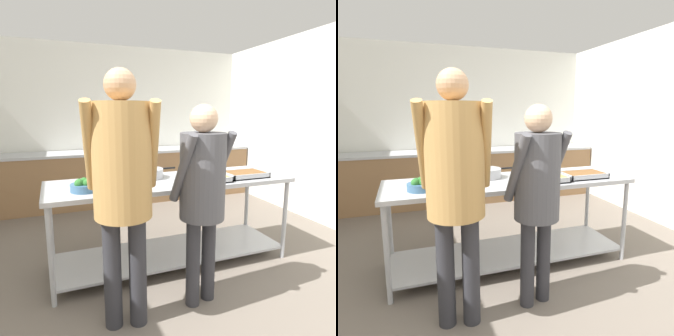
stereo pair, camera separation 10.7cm
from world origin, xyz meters
TOP-DOWN VIEW (x-y plane):
  - wall_rear at (0.00, 4.19)m, footprint 5.10×0.06m
  - wall_right at (2.52, 2.10)m, footprint 0.06×4.31m
  - back_counter at (0.00, 3.82)m, footprint 4.94×0.65m
  - serving_counter at (0.15, 1.51)m, footprint 2.39×0.76m
  - broccoli_bowl at (-0.70, 1.37)m, footprint 0.24×0.24m
  - plate_stack at (-0.42, 1.60)m, footprint 0.25×0.25m
  - sauce_pan at (-0.04, 1.67)m, footprint 0.44×0.30m
  - serving_tray_vegetables at (0.43, 1.32)m, footprint 0.44×0.26m
  - serving_tray_roast at (0.90, 1.37)m, footprint 0.43×0.28m
  - guest_serving_left at (-0.50, 0.77)m, footprint 0.55×0.43m
  - guest_serving_right at (0.13, 0.83)m, footprint 0.50×0.39m

SIDE VIEW (x-z plane):
  - back_counter at x=0.00m, z-range 0.00..0.89m
  - serving_counter at x=0.15m, z-range 0.16..1.04m
  - serving_tray_vegetables at x=0.43m, z-range 0.88..0.93m
  - serving_tray_roast at x=0.90m, z-range 0.88..0.93m
  - plate_stack at x=-0.42m, z-range 0.88..0.95m
  - broccoli_bowl at x=-0.70m, z-range 0.87..0.98m
  - sauce_pan at x=-0.04m, z-range 0.88..0.98m
  - guest_serving_right at x=0.13m, z-range 0.18..1.78m
  - guest_serving_left at x=-0.50m, z-range 0.21..2.03m
  - wall_rear at x=0.00m, z-range 0.00..2.65m
  - wall_right at x=2.52m, z-range 0.00..2.65m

